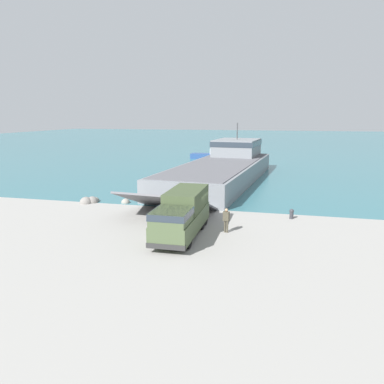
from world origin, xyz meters
name	(u,v)px	position (x,y,z in m)	size (l,w,h in m)	color
ground_plane	(191,226)	(0.00, 0.00, 0.00)	(240.00, 240.00, 0.00)	gray
water_surface	(263,141)	(0.00, 95.29, 0.00)	(240.00, 180.00, 0.01)	#336B75
landing_craft	(223,167)	(-0.96, 21.28, 1.69)	(10.93, 34.54, 7.09)	gray
military_truck	(182,214)	(-0.10, -2.22, 1.55)	(2.47, 7.76, 3.01)	#475638
soldier_on_ramp	(226,219)	(2.75, -0.85, 1.01)	(0.49, 0.35, 1.75)	#4C4738
moored_boat_a	(215,155)	(-6.29, 44.29, 0.66)	(8.89, 2.67, 1.99)	navy
mooring_bollard	(292,213)	(7.32, 3.94, 0.44)	(0.35, 0.35, 0.81)	#333338
shoreline_rock_a	(95,201)	(-11.07, 5.98, 0.00)	(0.78, 0.78, 0.78)	gray
shoreline_rock_b	(86,203)	(-11.50, 4.96, 0.00)	(1.21, 1.21, 1.21)	gray
shoreline_rock_c	(92,202)	(-11.08, 5.39, 0.00)	(1.14, 1.14, 1.14)	gray
shoreline_rock_d	(126,203)	(-7.90, 5.94, 0.00)	(0.84, 0.84, 0.84)	gray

